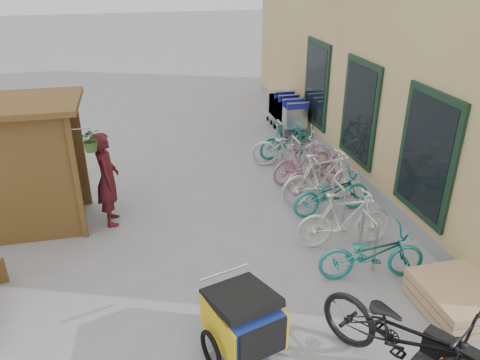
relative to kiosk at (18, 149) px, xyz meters
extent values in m
plane|color=gray|center=(3.28, -2.47, -1.55)|extent=(80.00, 80.00, 0.00)
cube|color=tan|center=(9.78, 2.03, 1.95)|extent=(6.00, 13.00, 7.00)
cube|color=gray|center=(6.86, 2.03, -1.40)|extent=(0.18, 13.00, 0.30)
cube|color=black|center=(6.75, -1.97, 0.05)|extent=(0.06, 1.50, 2.20)
cube|color=black|center=(6.72, -1.97, 0.05)|extent=(0.02, 1.25, 1.95)
cube|color=black|center=(6.75, 0.53, 0.05)|extent=(0.06, 1.50, 2.20)
cube|color=black|center=(6.72, 0.53, 0.05)|extent=(0.02, 1.25, 1.95)
cube|color=black|center=(6.75, 3.03, 0.05)|extent=(0.06, 1.50, 2.20)
cube|color=black|center=(6.72, 3.03, 0.05)|extent=(0.02, 1.25, 1.95)
cube|color=brown|center=(0.98, -0.62, -0.40)|extent=(0.09, 0.09, 2.30)
cube|color=brown|center=(0.98, 0.68, -0.40)|extent=(0.09, 0.09, 2.30)
cube|color=brown|center=(0.08, -0.59, -0.40)|extent=(1.80, 0.05, 2.30)
cube|color=brown|center=(0.08, 0.65, -0.40)|extent=(1.80, 0.05, 2.30)
cube|color=brown|center=(0.08, 0.03, 0.80)|extent=(2.15, 1.65, 0.10)
cube|color=brown|center=(-0.12, 0.03, -0.65)|extent=(1.30, 1.15, 0.04)
cube|color=brown|center=(-0.12, 0.03, -0.05)|extent=(1.30, 1.15, 0.04)
cylinder|color=#A5A8AD|center=(1.16, -0.62, 0.50)|extent=(0.36, 0.02, 0.02)
imported|color=#345B20|center=(1.31, -0.62, 0.30)|extent=(0.38, 0.33, 0.42)
cylinder|color=#A5A8AD|center=(5.58, -2.72, -1.13)|extent=(0.05, 0.05, 0.84)
cylinder|color=#A5A8AD|center=(5.58, -2.22, -1.13)|extent=(0.05, 0.05, 0.84)
cylinder|color=#A5A8AD|center=(5.58, -2.47, -0.71)|extent=(0.05, 0.50, 0.05)
cylinder|color=#A5A8AD|center=(5.58, -1.52, -1.13)|extent=(0.05, 0.05, 0.84)
cylinder|color=#A5A8AD|center=(5.58, -1.02, -1.13)|extent=(0.05, 0.05, 0.84)
cylinder|color=#A5A8AD|center=(5.58, -1.27, -0.71)|extent=(0.05, 0.50, 0.05)
cylinder|color=#A5A8AD|center=(5.58, -0.32, -1.13)|extent=(0.05, 0.05, 0.84)
cylinder|color=#A5A8AD|center=(5.58, 0.18, -1.13)|extent=(0.05, 0.05, 0.84)
cylinder|color=#A5A8AD|center=(5.58, -0.07, -0.71)|extent=(0.05, 0.50, 0.05)
cylinder|color=#A5A8AD|center=(5.58, 0.88, -1.13)|extent=(0.05, 0.05, 0.84)
cylinder|color=#A5A8AD|center=(5.58, 1.38, -1.13)|extent=(0.05, 0.05, 0.84)
cylinder|color=#A5A8AD|center=(5.58, 1.13, -0.71)|extent=(0.05, 0.50, 0.05)
cylinder|color=#A5A8AD|center=(5.58, 2.08, -1.13)|extent=(0.05, 0.05, 0.84)
cylinder|color=#A5A8AD|center=(5.58, 2.58, -1.13)|extent=(0.05, 0.05, 0.84)
cylinder|color=#A5A8AD|center=(5.58, 2.33, -0.71)|extent=(0.05, 0.50, 0.05)
cube|color=tan|center=(6.28, -3.87, -1.48)|extent=(1.00, 1.20, 0.12)
cube|color=tan|center=(6.28, -3.87, -1.34)|extent=(1.00, 1.20, 0.12)
cube|color=tan|center=(6.28, -3.87, -1.20)|extent=(1.00, 1.20, 0.12)
cube|color=silver|center=(6.28, 3.52, -0.90)|extent=(0.60, 0.93, 0.57)
cube|color=#162094|center=(6.28, 3.05, -0.52)|extent=(0.60, 0.04, 0.20)
cylinder|color=silver|center=(6.28, 3.01, -0.44)|extent=(0.63, 0.04, 0.04)
cylinder|color=black|center=(6.04, 3.13, -1.49)|extent=(0.04, 0.13, 0.13)
cube|color=silver|center=(6.28, 3.90, -0.90)|extent=(0.60, 0.93, 0.57)
cube|color=#162094|center=(6.28, 3.43, -0.52)|extent=(0.60, 0.04, 0.20)
cylinder|color=silver|center=(6.28, 3.40, -0.44)|extent=(0.63, 0.04, 0.04)
cylinder|color=black|center=(6.04, 3.52, -1.49)|extent=(0.04, 0.13, 0.13)
cube|color=silver|center=(6.28, 4.28, -0.90)|extent=(0.60, 0.93, 0.57)
cube|color=#162094|center=(6.28, 3.81, -0.52)|extent=(0.60, 0.04, 0.20)
cylinder|color=silver|center=(6.28, 3.78, -0.44)|extent=(0.63, 0.04, 0.04)
cylinder|color=black|center=(6.04, 3.90, -1.49)|extent=(0.04, 0.13, 0.13)
cube|color=silver|center=(6.28, 4.66, -0.90)|extent=(0.60, 0.93, 0.57)
cube|color=#162094|center=(6.28, 4.19, -0.52)|extent=(0.60, 0.04, 0.20)
cylinder|color=silver|center=(6.28, 4.16, -0.44)|extent=(0.63, 0.04, 0.04)
cylinder|color=black|center=(6.04, 4.28, -1.49)|extent=(0.04, 0.13, 0.13)
cube|color=navy|center=(3.14, -3.93, -1.04)|extent=(0.91, 1.05, 0.52)
cube|color=gold|center=(2.79, -4.04, -1.04)|extent=(0.29, 0.87, 0.52)
cube|color=gold|center=(3.48, -3.83, -1.04)|extent=(0.29, 0.87, 0.52)
cube|color=black|center=(3.27, -4.38, -1.01)|extent=(0.61, 0.21, 0.48)
cube|color=black|center=(3.12, -3.88, -0.72)|extent=(0.96, 1.04, 0.26)
torus|color=black|center=(2.70, -4.07, -1.31)|extent=(0.21, 0.51, 0.52)
torus|color=black|center=(3.58, -3.80, -1.31)|extent=(0.21, 0.51, 0.52)
cylinder|color=#B7B7BC|center=(2.99, -3.46, -0.62)|extent=(0.70, 0.24, 0.03)
imported|color=black|center=(4.89, -4.73, -0.96)|extent=(1.85, 2.35, 1.19)
cube|color=black|center=(5.34, -4.98, -1.10)|extent=(0.49, 0.65, 0.45)
imported|color=maroon|center=(1.45, -0.19, -0.65)|extent=(0.47, 0.68, 1.81)
imported|color=teal|center=(5.44, -2.87, -1.11)|extent=(1.74, 0.81, 0.88)
imported|color=white|center=(5.41, -1.93, -1.03)|extent=(1.76, 0.60, 1.04)
imported|color=teal|center=(5.65, -0.79, -1.12)|extent=(1.69, 0.77, 0.86)
imported|color=white|center=(5.64, -0.35, -0.99)|extent=(1.91, 0.78, 1.12)
imported|color=#C47F97|center=(5.75, 0.27, -1.14)|extent=(1.64, 0.97, 0.81)
imported|color=#C47F97|center=(5.59, 0.71, -1.08)|extent=(1.65, 0.91, 0.95)
imported|color=#B7B7BC|center=(5.61, 1.59, -1.06)|extent=(1.96, 1.10, 0.98)
imported|color=teal|center=(5.68, 2.12, -1.10)|extent=(1.57, 0.74, 0.91)
camera|label=1|loc=(2.09, -8.30, 3.05)|focal=35.00mm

